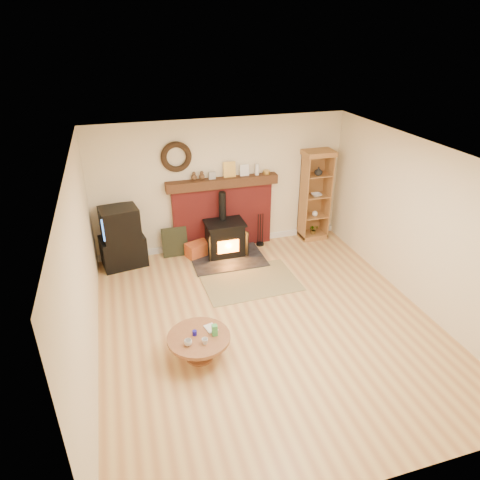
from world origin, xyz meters
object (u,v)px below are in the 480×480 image
object	(u,v)px
tv_unit	(122,238)
wood_stove	(225,240)
coffee_table	(199,340)
curio_cabinet	(315,195)

from	to	relation	value
tv_unit	wood_stove	bearing A→B (deg)	-5.78
coffee_table	wood_stove	bearing A→B (deg)	68.28
tv_unit	curio_cabinet	world-z (taller)	curio_cabinet
tv_unit	curio_cabinet	size ratio (longest dim) A/B	0.61
tv_unit	curio_cabinet	distance (m)	3.96
wood_stove	coffee_table	bearing A→B (deg)	-111.72
tv_unit	coffee_table	bearing A→B (deg)	-73.97
wood_stove	tv_unit	distance (m)	1.96
wood_stove	tv_unit	size ratio (longest dim) A/B	1.20
curio_cabinet	tv_unit	bearing A→B (deg)	-178.75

